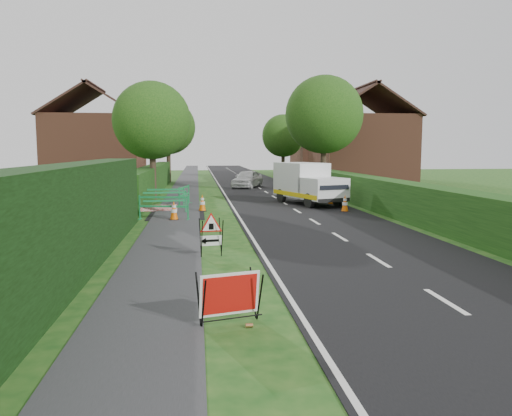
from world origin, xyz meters
TOP-DOWN VIEW (x-y plane):
  - ground at (0.00, 0.00)m, footprint 120.00×120.00m
  - road_surface at (2.50, 35.00)m, footprint 6.00×90.00m
  - footpath at (-3.00, 35.00)m, footprint 2.00×90.00m
  - hedge_west_near at (-5.00, 0.00)m, footprint 1.10×18.00m
  - hedge_west_far at (-5.00, 22.00)m, footprint 1.00×24.00m
  - hedge_east at (6.50, 16.00)m, footprint 1.20×50.00m
  - house_west at (-10.00, 30.00)m, footprint 7.50×7.40m
  - house_east_a at (11.00, 28.00)m, footprint 7.50×7.40m
  - house_east_b at (12.00, 42.00)m, footprint 7.50×7.40m
  - tree_nw at (-4.60, 18.00)m, footprint 4.40×4.40m
  - tree_ne at (6.40, 22.00)m, footprint 5.20×5.20m
  - tree_fw at (-4.60, 34.00)m, footprint 4.80×4.80m
  - tree_fe at (6.40, 38.00)m, footprint 4.20×4.20m
  - red_rect_sign at (-1.57, -3.20)m, footprint 1.11×0.84m
  - triangle_sign at (-1.76, 1.95)m, footprint 0.78×0.78m
  - works_van at (3.62, 14.45)m, footprint 3.18×5.04m
  - traffic_cone_0 at (4.65, 11.07)m, footprint 0.38×0.38m
  - traffic_cone_1 at (4.87, 14.28)m, footprint 0.38×0.38m
  - traffic_cone_2 at (4.52, 16.34)m, footprint 0.38×0.38m
  - traffic_cone_3 at (-3.04, 9.22)m, footprint 0.38×0.38m
  - traffic_cone_4 at (-1.87, 12.08)m, footprint 0.38×0.38m
  - ped_barrier_0 at (-3.45, 9.37)m, footprint 2.09×0.75m
  - ped_barrier_1 at (-3.61, 11.64)m, footprint 2.08×0.54m
  - ped_barrier_2 at (-3.75, 13.38)m, footprint 2.06×0.37m
  - ped_barrier_3 at (-2.76, 14.69)m, footprint 0.79×2.09m
  - redwhite_plank at (-3.67, 9.70)m, footprint 1.48×0.31m
  - litter_can at (-1.28, -3.40)m, footprint 0.12×0.07m
  - hatchback_car at (1.68, 26.41)m, footprint 2.97×4.21m

SIDE VIEW (x-z plane):
  - ground at x=0.00m, z-range 0.00..0.00m
  - hedge_west_near at x=-5.00m, z-range -1.25..1.25m
  - hedge_west_far at x=-5.00m, z-range -0.90..0.90m
  - hedge_east at x=6.50m, z-range -0.75..0.75m
  - redwhite_plank at x=-3.67m, z-range -0.12..0.12m
  - litter_can at x=-1.28m, z-range -0.03..0.03m
  - road_surface at x=2.50m, z-range -0.01..0.01m
  - footpath at x=-3.00m, z-range -0.01..0.02m
  - traffic_cone_0 at x=4.65m, z-range 0.00..0.79m
  - traffic_cone_1 at x=4.87m, z-range 0.00..0.79m
  - traffic_cone_2 at x=4.52m, z-range 0.00..0.79m
  - traffic_cone_3 at x=-3.04m, z-range 0.00..0.79m
  - traffic_cone_4 at x=-1.87m, z-range 0.00..0.79m
  - red_rect_sign at x=-1.57m, z-range 0.06..0.91m
  - ped_barrier_0 at x=-3.45m, z-range 0.13..1.13m
  - ped_barrier_1 at x=-3.61m, z-range 0.13..1.13m
  - ped_barrier_2 at x=-3.75m, z-range 0.13..1.13m
  - ped_barrier_3 at x=-2.76m, z-range 0.13..1.13m
  - hatchback_car at x=1.68m, z-range 0.00..1.33m
  - triangle_sign at x=-1.76m, z-range 0.20..1.20m
  - works_van at x=3.62m, z-range 0.06..2.22m
  - house_west at x=-10.00m, z-range -1.04..6.84m
  - house_east_a at x=11.00m, z-range -1.04..6.84m
  - house_east_b at x=12.00m, z-range -1.04..6.84m
  - tree_fe at x=6.40m, z-range 1.05..7.39m
  - tree_nw at x=-4.60m, z-range 1.13..7.83m
  - tree_fw at x=-4.60m, z-range 1.21..8.45m
  - tree_ne at x=6.40m, z-range 1.28..9.07m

